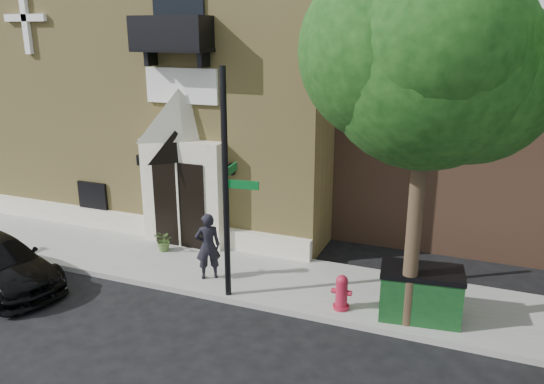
% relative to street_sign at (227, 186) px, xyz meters
% --- Properties ---
extents(ground, '(120.00, 120.00, 0.00)m').
position_rel_street_sign_xyz_m(ground, '(-1.73, -0.22, -2.93)').
color(ground, black).
rests_on(ground, ground).
extents(sidewalk, '(42.00, 3.00, 0.15)m').
position_rel_street_sign_xyz_m(sidewalk, '(-0.73, 1.28, -2.86)').
color(sidewalk, gray).
rests_on(sidewalk, ground).
extents(church, '(12.20, 11.01, 9.30)m').
position_rel_street_sign_xyz_m(church, '(-4.71, 7.73, 1.70)').
color(church, tan).
rests_on(church, ground).
extents(street_tree_left, '(4.97, 4.38, 7.77)m').
position_rel_street_sign_xyz_m(street_tree_left, '(4.30, 0.12, 2.93)').
color(street_tree_left, '#38281C').
rests_on(street_tree_left, sidewalk).
extents(street_sign, '(0.92, 0.88, 5.53)m').
position_rel_street_sign_xyz_m(street_sign, '(0.00, 0.00, 0.00)').
color(street_sign, black).
rests_on(street_sign, sidewalk).
extents(fire_hydrant, '(0.48, 0.39, 0.85)m').
position_rel_street_sign_xyz_m(fire_hydrant, '(2.75, 0.32, -2.37)').
color(fire_hydrant, maroon).
rests_on(fire_hydrant, sidewalk).
extents(dumpster, '(1.92, 1.24, 1.18)m').
position_rel_street_sign_xyz_m(dumpster, '(4.49, 0.61, -2.19)').
color(dumpster, '#0F3917').
rests_on(dumpster, sidewalk).
extents(planter, '(0.65, 0.59, 0.64)m').
position_rel_street_sign_xyz_m(planter, '(-2.98, 1.74, -2.46)').
color(planter, '#4F6E33').
rests_on(planter, sidewalk).
extents(pedestrian_near, '(0.78, 0.72, 1.79)m').
position_rel_street_sign_xyz_m(pedestrian_near, '(-0.90, 0.63, -1.89)').
color(pedestrian_near, black).
rests_on(pedestrian_near, sidewalk).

